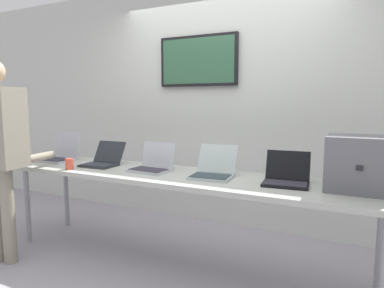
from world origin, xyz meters
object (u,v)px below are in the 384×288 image
Objects in this scene: workbench at (176,180)px; laptop_station_3 at (213,170)px; laptop_station_1 at (103,160)px; coffee_mug at (69,164)px; laptop_station_2 at (153,164)px; equipment_box at (360,164)px; laptop_station_4 at (286,177)px; laptop_station_0 at (61,154)px.

laptop_station_3 is at bearing 8.57° from workbench.
laptop_station_1 is 1.14m from laptop_station_3.
laptop_station_1 is 0.32m from coffee_mug.
laptop_station_2 is (-0.25, 0.03, 0.11)m from workbench.
equipment_box reaches higher than workbench.
laptop_station_2 is 1.15m from laptop_station_4.
equipment_box is 1.22× the size of laptop_station_1.
laptop_station_4 is (2.29, -0.01, -0.01)m from laptop_station_0.
laptop_station_2 is at bearing -0.14° from laptop_station_1.
laptop_station_1 is at bearing -179.33° from laptop_station_3.
laptop_station_3 is at bearing -179.59° from laptop_station_4.
equipment_box is 0.50m from laptop_station_4.
workbench is 9.42× the size of laptop_station_1.
laptop_station_3 reaches higher than laptop_station_4.
equipment_box reaches higher than laptop_station_2.
laptop_station_0 is 0.58m from laptop_station_1.
laptop_station_2 is at bearing -179.06° from laptop_station_4.
laptop_station_1 is at bearing 64.14° from coffee_mug.
laptop_station_3 reaches higher than laptop_station_1.
workbench is 0.82m from laptop_station_1.
laptop_station_1 is 1.72m from laptop_station_4.
laptop_station_3 is at bearing 13.18° from coffee_mug.
equipment_box is 1.07m from laptop_station_3.
coffee_mug is (-0.95, -0.25, 0.10)m from workbench.
laptop_station_1 reaches higher than workbench.
laptop_station_1 is 0.89× the size of laptop_station_3.
laptop_station_1 is at bearing 179.86° from laptop_station_2.
laptop_station_0 is 1.14m from laptop_station_2.
laptop_station_1 is 3.54× the size of coffee_mug.
laptop_station_1 is at bearing -179.41° from laptop_station_4.
laptop_station_0 is 1.71m from laptop_station_3.
laptop_station_3 reaches higher than laptop_station_2.
equipment_box is 4.33× the size of coffee_mug.
coffee_mug is at bearing -165.30° from workbench.
laptop_station_0 is 0.94× the size of laptop_station_1.
laptop_station_2 is (1.14, -0.03, -0.01)m from laptop_station_0.
laptop_station_2 is (0.56, -0.00, 0.01)m from laptop_station_1.
equipment_box is at bearing 3.06° from laptop_station_4.
laptop_station_2 is at bearing -178.44° from equipment_box.
equipment_box reaches higher than laptop_station_0.
laptop_station_2 is at bearing -1.36° from laptop_station_0.
laptop_station_4 is 1.88m from coffee_mug.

